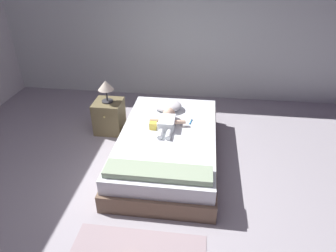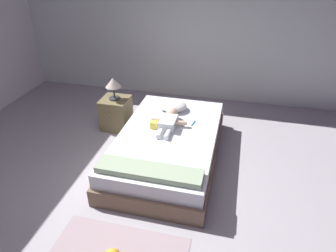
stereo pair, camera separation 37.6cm
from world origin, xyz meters
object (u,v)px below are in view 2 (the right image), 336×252
bed (168,146)px  lamp (113,84)px  toothbrush (193,123)px  toy_block (154,125)px  pillow (173,105)px  baby (169,121)px  nightstand (116,113)px

bed → lamp: lamp is taller
toothbrush → toy_block: 0.53m
pillow → toothbrush: size_ratio=2.97×
baby → nightstand: baby is taller
bed → toothbrush: (0.27, 0.31, 0.21)m
nightstand → pillow: bearing=1.9°
bed → nightstand: (-0.96, 0.60, 0.04)m
bed → baby: size_ratio=3.40×
toothbrush → nightstand: bearing=166.8°
toy_block → lamp: bearing=145.4°
bed → lamp: 1.25m
nightstand → toothbrush: bearing=-13.2°
baby → toy_block: bearing=-148.5°
pillow → toothbrush: (0.36, -0.32, -0.06)m
baby → pillow: bearing=97.3°
bed → toy_block: size_ratio=22.34×
toy_block → nightstand: bearing=145.4°
baby → toothbrush: 0.33m
pillow → nightstand: bearing=-178.1°
lamp → toy_block: 0.96m
nightstand → lamp: bearing=90.0°
pillow → toy_block: size_ratio=4.31×
nightstand → baby: bearing=-24.1°
nightstand → toy_block: 0.94m
toothbrush → baby: bearing=-157.1°
baby → bed: bearing=-80.4°
toy_block → pillow: bearing=78.0°
baby → nightstand: 1.04m
toy_block → toothbrush: bearing=26.2°
bed → pillow: (-0.09, 0.63, 0.27)m
toothbrush → bed: bearing=-130.7°
bed → pillow: size_ratio=5.18×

